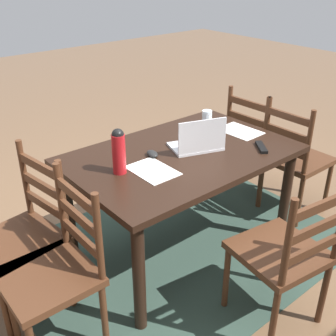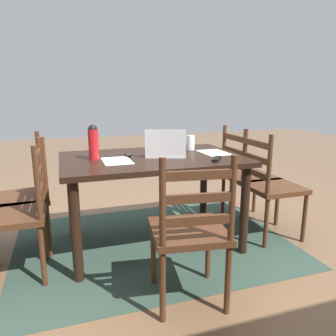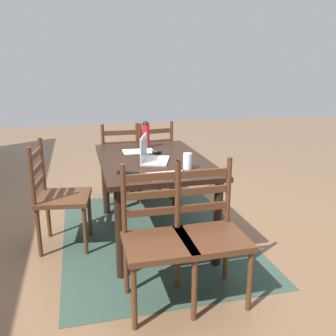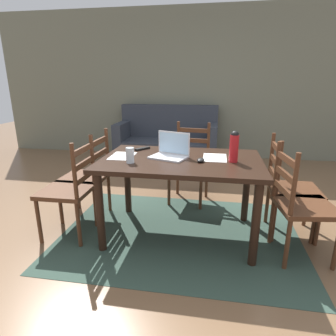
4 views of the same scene
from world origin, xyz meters
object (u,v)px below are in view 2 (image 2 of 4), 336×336
object	(u,v)px
chair_left_far	(270,187)
computer_mouse	(128,154)
dining_table	(152,169)
drinking_glass	(191,143)
chair_right_far	(18,213)
chair_left_near	(247,176)
laptop	(166,150)
tv_remote	(217,159)
chair_far_head	(190,232)
water_bottle	(93,142)
chair_right_near	(23,197)

from	to	relation	value
chair_left_far	computer_mouse	xyz separation A→B (m)	(1.19, -0.26, 0.31)
dining_table	drinking_glass	bearing A→B (deg)	-154.28
chair_right_far	drinking_glass	world-z (taller)	chair_right_far
dining_table	chair_left_near	distance (m)	1.04
laptop	chair_left_near	bearing A→B (deg)	-165.98
tv_remote	chair_far_head	bearing A→B (deg)	-91.47
chair_right_far	water_bottle	bearing A→B (deg)	-158.98
water_bottle	tv_remote	world-z (taller)	water_bottle
laptop	tv_remote	world-z (taller)	laptop
computer_mouse	water_bottle	bearing A→B (deg)	22.31
laptop	drinking_glass	size ratio (longest dim) A/B	2.85
chair_far_head	drinking_glass	distance (m)	1.18
chair_left_far	computer_mouse	distance (m)	1.26
chair_right_near	water_bottle	size ratio (longest dim) A/B	3.51
chair_left_near	chair_right_near	size ratio (longest dim) A/B	1.00
chair_right_far	tv_remote	distance (m)	1.48
dining_table	drinking_glass	distance (m)	0.49
chair_left_near	chair_far_head	bearing A→B (deg)	45.29
dining_table	drinking_glass	size ratio (longest dim) A/B	10.93
chair_right_near	water_bottle	world-z (taller)	water_bottle
chair_right_far	chair_left_near	size ratio (longest dim) A/B	1.00
chair_far_head	water_bottle	bearing A→B (deg)	-62.32
water_bottle	dining_table	bearing A→B (deg)	176.97
chair_far_head	tv_remote	size ratio (longest dim) A/B	5.59
chair_left_near	water_bottle	distance (m)	1.54
dining_table	laptop	size ratio (longest dim) A/B	3.84
laptop	chair_right_near	bearing A→B (deg)	-11.88
chair_left_near	chair_left_far	xyz separation A→B (m)	(0.00, 0.37, 0.00)
chair_left_far	chair_right_near	bearing A→B (deg)	-10.65
chair_right_near	laptop	xyz separation A→B (m)	(-1.11, 0.23, 0.35)
chair_far_head	drinking_glass	xyz separation A→B (m)	(-0.42, -1.04, 0.36)
chair_far_head	water_bottle	world-z (taller)	water_bottle
chair_right_far	chair_left_far	distance (m)	2.02
dining_table	chair_right_near	world-z (taller)	chair_right_near
chair_left_far	laptop	bearing A→B (deg)	-9.13
chair_right_near	chair_left_far	distance (m)	2.05
chair_right_near	tv_remote	size ratio (longest dim) A/B	5.59
dining_table	chair_far_head	bearing A→B (deg)	89.61
chair_left_far	tv_remote	bearing A→B (deg)	9.91
chair_right_far	computer_mouse	xyz separation A→B (m)	(-0.83, -0.26, 0.31)
chair_right_far	water_bottle	xyz separation A→B (m)	(-0.55, -0.21, 0.44)
dining_table	chair_far_head	xyz separation A→B (m)	(0.01, 0.84, -0.20)
dining_table	chair_right_far	bearing A→B (deg)	10.52
laptop	computer_mouse	distance (m)	0.31
dining_table	chair_right_near	bearing A→B (deg)	-10.81
chair_left_far	water_bottle	xyz separation A→B (m)	(1.47, -0.21, 0.44)
chair_right_near	chair_left_far	xyz separation A→B (m)	(-2.02, 0.38, 0.00)
chair_far_head	chair_right_near	bearing A→B (deg)	-45.78
chair_far_head	tv_remote	bearing A→B (deg)	-128.49
chair_right_far	tv_remote	bearing A→B (deg)	176.03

